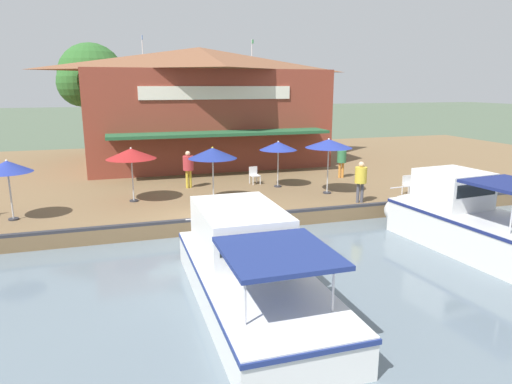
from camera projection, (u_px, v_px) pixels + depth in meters
name	position (u px, v px, depth m)	size (l,w,h in m)	color
ground_plane	(219.00, 235.00, 16.81)	(220.00, 220.00, 0.00)	#4C5B47
quay_deck	(178.00, 174.00, 26.97)	(22.00, 56.00, 0.60)	brown
quay_edge_fender	(218.00, 218.00, 16.76)	(0.20, 50.40, 0.10)	#2D2D33
waterfront_restaurant	(201.00, 104.00, 29.38)	(12.04, 14.57, 7.74)	brown
patio_umbrella_back_row	(213.00, 153.00, 18.81)	(2.02, 2.02, 2.33)	#B7B7B7
patio_umbrella_near_quay_edge	(329.00, 144.00, 20.25)	(2.08, 2.08, 2.51)	#B7B7B7
patio_umbrella_mid_patio_right	(7.00, 167.00, 16.23)	(1.71, 1.71, 2.23)	#B7B7B7
patio_umbrella_by_entrance	(131.00, 154.00, 18.86)	(2.06, 2.06, 2.30)	#B7B7B7
patio_umbrella_far_corner	(278.00, 146.00, 21.65)	(1.78, 1.78, 2.23)	#B7B7B7
cafe_chair_under_first_umbrella	(254.00, 174.00, 22.69)	(0.51, 0.51, 0.85)	white
cafe_chair_facing_river	(408.00, 184.00, 20.46)	(0.48, 0.48, 0.85)	white
person_mid_patio	(342.00, 158.00, 24.07)	(0.48, 0.48, 1.68)	orange
person_at_quay_edge	(188.00, 165.00, 21.63)	(0.50, 0.50, 1.78)	gold
person_near_entrance	(361.00, 177.00, 18.88)	(0.49, 0.49, 1.74)	#4C4C56
motorboat_nearest_quay	(456.00, 218.00, 15.63)	(6.73, 3.05, 2.48)	silver
motorboat_second_along	(244.00, 262.00, 11.97)	(8.39, 2.68, 2.19)	white
tree_upstream_bank	(89.00, 78.00, 30.95)	(4.68, 4.46, 7.62)	brown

